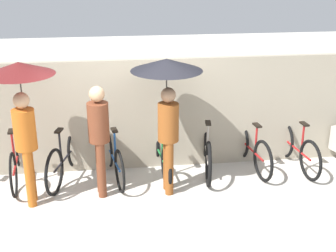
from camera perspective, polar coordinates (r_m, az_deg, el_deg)
The scene contains 12 objects.
ground_plane at distance 6.82m, azimuth -2.91°, elevation -11.29°, with size 30.00×30.00×0.00m, color #B7B2A8.
back_wall at distance 7.99m, azimuth -4.03°, elevation 1.35°, with size 14.52×0.12×1.93m.
parked_bicycle_1 at distance 8.09m, azimuth -18.01°, elevation -3.88°, with size 0.44×1.76×1.11m.
parked_bicycle_2 at distance 7.93m, azimuth -12.40°, elevation -3.72°, with size 0.59×1.75×1.09m.
parked_bicycle_3 at distance 7.85m, azimuth -6.66°, elevation -3.81°, with size 0.47×1.67×1.00m.
parked_bicycle_4 at distance 7.98m, azimuth -0.94°, elevation -3.35°, with size 0.44×1.73×1.10m.
parked_bicycle_5 at distance 8.06m, azimuth 4.71°, elevation -2.88°, with size 0.46×1.83×1.05m.
parked_bicycle_6 at distance 8.27m, azimuth 10.09°, elevation -2.70°, with size 0.44×1.66×1.07m.
parked_bicycle_7 at distance 8.47m, azimuth 15.39°, elevation -2.61°, with size 0.44×1.65×0.97m.
pedestrian_leading at distance 6.93m, azimuth -17.44°, elevation 3.61°, with size 1.01×1.01×2.15m.
pedestrian_center at distance 7.09m, azimuth -8.42°, elevation -0.80°, with size 0.32×0.32×1.76m.
pedestrian_trailing at distance 6.97m, azimuth -0.11°, elevation 4.74°, with size 1.08×1.08×2.11m.
Camera 1 is at (-0.39, -5.76, 3.62)m, focal length 50.00 mm.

